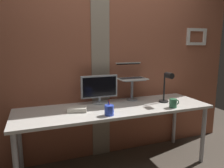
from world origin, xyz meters
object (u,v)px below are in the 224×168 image
at_px(monitor, 99,88).
at_px(pen_cup, 109,110).
at_px(desk_lamp, 167,84).
at_px(coffee_mug, 173,103).
at_px(laptop, 130,74).

height_order(monitor, pen_cup, monitor).
bearing_deg(desk_lamp, coffee_mug, -100.84).
bearing_deg(coffee_mug, desk_lamp, 79.16).
xyz_separation_m(monitor, coffee_mug, (0.73, -0.46, -0.14)).
bearing_deg(monitor, laptop, 9.47).
height_order(laptop, coffee_mug, laptop).
xyz_separation_m(desk_lamp, pen_cup, (-0.80, -0.19, -0.18)).
height_order(laptop, desk_lamp, laptop).
distance_m(laptop, desk_lamp, 0.49).
relative_size(laptop, pen_cup, 2.24).
relative_size(monitor, laptop, 1.26).
relative_size(desk_lamp, pen_cup, 2.37).
bearing_deg(monitor, desk_lamp, -19.70).
height_order(monitor, coffee_mug, monitor).
distance_m(monitor, laptop, 0.46).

